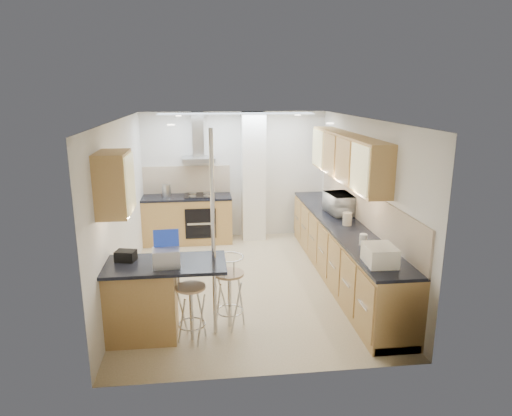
{
  "coord_description": "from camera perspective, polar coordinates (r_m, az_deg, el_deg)",
  "views": [
    {
      "loc": [
        -0.63,
        -6.54,
        2.91
      ],
      "look_at": [
        0.17,
        0.2,
        1.14
      ],
      "focal_mm": 32.0,
      "sensor_mm": 36.0,
      "label": 1
    }
  ],
  "objects": [
    {
      "name": "microwave",
      "position": [
        7.62,
        10.55,
        0.52
      ],
      "size": [
        0.48,
        0.65,
        0.34
      ],
      "primitive_type": "imported",
      "rotation": [
        0.0,
        0.0,
        1.68
      ],
      "color": "white",
      "rests_on": "right_counter"
    },
    {
      "name": "peninsula",
      "position": [
        5.66,
        -11.32,
        -11.15
      ],
      "size": [
        1.47,
        0.72,
        0.94
      ],
      "color": "#B18746",
      "rests_on": "ground"
    },
    {
      "name": "laptop",
      "position": [
        5.33,
        -11.14,
        -6.14
      ],
      "size": [
        0.32,
        0.25,
        0.21
      ],
      "primitive_type": "cube",
      "rotation": [
        0.0,
        0.0,
        0.08
      ],
      "color": "#ABACB3",
      "rests_on": "peninsula"
    },
    {
      "name": "ground",
      "position": [
        7.19,
        -1.16,
        -9.28
      ],
      "size": [
        4.8,
        4.8,
        0.0
      ],
      "primitive_type": "plane",
      "color": "tan",
      "rests_on": "ground"
    },
    {
      "name": "right_counter",
      "position": [
        7.3,
        10.67,
        -5.26
      ],
      "size": [
        0.63,
        4.4,
        0.92
      ],
      "color": "#B18746",
      "rests_on": "ground"
    },
    {
      "name": "back_counter",
      "position": [
        8.99,
        -8.53,
        -1.38
      ],
      "size": [
        1.7,
        0.63,
        0.92
      ],
      "color": "#B18746",
      "rests_on": "ground"
    },
    {
      "name": "jar_c",
      "position": [
        7.02,
        11.34,
        -1.33
      ],
      "size": [
        0.14,
        0.14,
        0.2
      ],
      "primitive_type": "cylinder",
      "rotation": [
        0.0,
        0.0,
        -0.03
      ],
      "color": "#B3A68F",
      "rests_on": "right_counter"
    },
    {
      "name": "bag",
      "position": [
        5.64,
        -15.97,
        -5.75
      ],
      "size": [
        0.26,
        0.22,
        0.12
      ],
      "primitive_type": "cube",
      "rotation": [
        0.0,
        0.0,
        -0.24
      ],
      "color": "black",
      "rests_on": "peninsula"
    },
    {
      "name": "kettle",
      "position": [
        8.87,
        -11.14,
        2.15
      ],
      "size": [
        0.16,
        0.16,
        0.24
      ],
      "primitive_type": "cylinder",
      "color": "#ABADB0",
      "rests_on": "back_counter"
    },
    {
      "name": "bar_stool_near",
      "position": [
        5.53,
        -8.1,
        -11.92
      ],
      "size": [
        0.37,
        0.37,
        0.9
      ],
      "primitive_type": null,
      "rotation": [
        0.0,
        0.0,
        -0.01
      ],
      "color": "tan",
      "rests_on": "ground"
    },
    {
      "name": "jar_a",
      "position": [
        8.05,
        9.63,
        0.72
      ],
      "size": [
        0.15,
        0.15,
        0.18
      ],
      "primitive_type": "cylinder",
      "rotation": [
        0.0,
        0.0,
        -0.33
      ],
      "color": "white",
      "rests_on": "right_counter"
    },
    {
      "name": "jar_d",
      "position": [
        6.18,
        13.26,
        -3.85
      ],
      "size": [
        0.11,
        0.11,
        0.15
      ],
      "primitive_type": "cylinder",
      "rotation": [
        0.0,
        0.0,
        -0.08
      ],
      "color": "white",
      "rests_on": "right_counter"
    },
    {
      "name": "jar_b",
      "position": [
        8.5,
        9.11,
        1.4
      ],
      "size": [
        0.14,
        0.14,
        0.15
      ],
      "primitive_type": "cylinder",
      "rotation": [
        0.0,
        0.0,
        0.31
      ],
      "color": "white",
      "rests_on": "right_counter"
    },
    {
      "name": "room_shell",
      "position": [
        7.11,
        1.09,
        3.51
      ],
      "size": [
        3.64,
        4.84,
        2.51
      ],
      "color": "silver",
      "rests_on": "ground"
    },
    {
      "name": "bread_bin",
      "position": [
        5.56,
        15.23,
        -5.68
      ],
      "size": [
        0.35,
        0.44,
        0.22
      ],
      "primitive_type": "cube",
      "rotation": [
        0.0,
        0.0,
        -0.04
      ],
      "color": "white",
      "rests_on": "right_counter"
    },
    {
      "name": "bar_stool_end",
      "position": [
        5.77,
        -3.33,
        -10.37
      ],
      "size": [
        0.49,
        0.49,
        0.95
      ],
      "primitive_type": null,
      "rotation": [
        0.0,
        0.0,
        1.24
      ],
      "color": "tan",
      "rests_on": "ground"
    }
  ]
}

